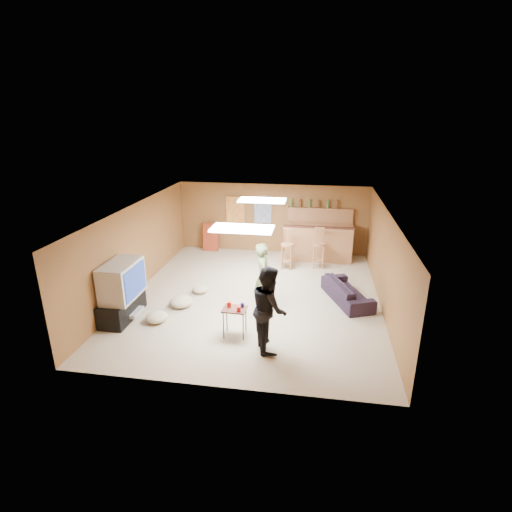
# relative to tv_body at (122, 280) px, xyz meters

# --- Properties ---
(ground) EXTENTS (7.00, 7.00, 0.00)m
(ground) POSITION_rel_tv_body_xyz_m (2.65, 1.50, -0.90)
(ground) COLOR tan
(ground) RESTS_ON ground
(ceiling) EXTENTS (6.00, 7.00, 0.02)m
(ceiling) POSITION_rel_tv_body_xyz_m (2.65, 1.50, 1.30)
(ceiling) COLOR silver
(ceiling) RESTS_ON ground
(wall_back) EXTENTS (6.00, 0.02, 2.20)m
(wall_back) POSITION_rel_tv_body_xyz_m (2.65, 5.00, 0.20)
(wall_back) COLOR brown
(wall_back) RESTS_ON ground
(wall_front) EXTENTS (6.00, 0.02, 2.20)m
(wall_front) POSITION_rel_tv_body_xyz_m (2.65, -2.00, 0.20)
(wall_front) COLOR brown
(wall_front) RESTS_ON ground
(wall_left) EXTENTS (0.02, 7.00, 2.20)m
(wall_left) POSITION_rel_tv_body_xyz_m (-0.35, 1.50, 0.20)
(wall_left) COLOR brown
(wall_left) RESTS_ON ground
(wall_right) EXTENTS (0.02, 7.00, 2.20)m
(wall_right) POSITION_rel_tv_body_xyz_m (5.65, 1.50, 0.20)
(wall_right) COLOR brown
(wall_right) RESTS_ON ground
(tv_stand) EXTENTS (0.55, 1.30, 0.50)m
(tv_stand) POSITION_rel_tv_body_xyz_m (-0.07, 0.00, -0.65)
(tv_stand) COLOR black
(tv_stand) RESTS_ON ground
(dvd_box) EXTENTS (0.35, 0.50, 0.08)m
(dvd_box) POSITION_rel_tv_body_xyz_m (0.15, 0.00, -0.75)
(dvd_box) COLOR #B2B2B7
(dvd_box) RESTS_ON tv_stand
(tv_body) EXTENTS (0.60, 1.10, 0.80)m
(tv_body) POSITION_rel_tv_body_xyz_m (0.00, 0.00, 0.00)
(tv_body) COLOR #B2B2B7
(tv_body) RESTS_ON tv_stand
(tv_screen) EXTENTS (0.02, 0.95, 0.65)m
(tv_screen) POSITION_rel_tv_body_xyz_m (0.31, 0.00, 0.00)
(tv_screen) COLOR navy
(tv_screen) RESTS_ON tv_body
(bar_counter) EXTENTS (2.00, 0.60, 1.10)m
(bar_counter) POSITION_rel_tv_body_xyz_m (4.15, 4.45, -0.35)
(bar_counter) COLOR #965E36
(bar_counter) RESTS_ON ground
(bar_lip) EXTENTS (2.10, 0.12, 0.05)m
(bar_lip) POSITION_rel_tv_body_xyz_m (4.15, 4.20, 0.20)
(bar_lip) COLOR #3B1B13
(bar_lip) RESTS_ON bar_counter
(bar_shelf) EXTENTS (2.00, 0.18, 0.05)m
(bar_shelf) POSITION_rel_tv_body_xyz_m (4.15, 4.90, 0.60)
(bar_shelf) COLOR #965E36
(bar_shelf) RESTS_ON bar_backing
(bar_backing) EXTENTS (2.00, 0.14, 0.60)m
(bar_backing) POSITION_rel_tv_body_xyz_m (4.15, 4.92, 0.30)
(bar_backing) COLOR #965E36
(bar_backing) RESTS_ON bar_counter
(poster_left) EXTENTS (0.60, 0.03, 0.85)m
(poster_left) POSITION_rel_tv_body_xyz_m (1.45, 4.96, 0.45)
(poster_left) COLOR #BF3F26
(poster_left) RESTS_ON wall_back
(poster_right) EXTENTS (0.55, 0.03, 0.80)m
(poster_right) POSITION_rel_tv_body_xyz_m (2.35, 4.96, 0.45)
(poster_right) COLOR #334C99
(poster_right) RESTS_ON wall_back
(folding_chair_stack) EXTENTS (0.50, 0.26, 0.91)m
(folding_chair_stack) POSITION_rel_tv_body_xyz_m (0.65, 4.80, -0.45)
(folding_chair_stack) COLOR #A5371E
(folding_chair_stack) RESTS_ON ground
(ceiling_panel_front) EXTENTS (1.20, 0.60, 0.04)m
(ceiling_panel_front) POSITION_rel_tv_body_xyz_m (2.65, 0.00, 1.27)
(ceiling_panel_front) COLOR white
(ceiling_panel_front) RESTS_ON ceiling
(ceiling_panel_back) EXTENTS (1.20, 0.60, 0.04)m
(ceiling_panel_back) POSITION_rel_tv_body_xyz_m (2.65, 2.70, 1.27)
(ceiling_panel_back) COLOR white
(ceiling_panel_back) RESTS_ON ceiling
(person_olive) EXTENTS (0.53, 0.67, 1.60)m
(person_olive) POSITION_rel_tv_body_xyz_m (2.95, 0.88, -0.10)
(person_olive) COLOR #516239
(person_olive) RESTS_ON ground
(person_black) EXTENTS (0.85, 0.97, 1.67)m
(person_black) POSITION_rel_tv_body_xyz_m (3.28, -0.68, -0.07)
(person_black) COLOR black
(person_black) RESTS_ON ground
(sofa) EXTENTS (1.26, 1.82, 0.50)m
(sofa) POSITION_rel_tv_body_xyz_m (4.88, 1.64, -0.65)
(sofa) COLOR black
(sofa) RESTS_ON ground
(tray_table) EXTENTS (0.48, 0.39, 0.61)m
(tray_table) POSITION_rel_tv_body_xyz_m (2.55, -0.36, -0.59)
(tray_table) COLOR #3B1B13
(tray_table) RESTS_ON ground
(cup_red_near) EXTENTS (0.10, 0.10, 0.11)m
(cup_red_near) POSITION_rel_tv_body_xyz_m (2.43, -0.31, -0.23)
(cup_red_near) COLOR red
(cup_red_near) RESTS_ON tray_table
(cup_red_far) EXTENTS (0.08, 0.08, 0.11)m
(cup_red_far) POSITION_rel_tv_body_xyz_m (2.65, -0.46, -0.23)
(cup_red_far) COLOR red
(cup_red_far) RESTS_ON tray_table
(cup_blue) EXTENTS (0.08, 0.08, 0.10)m
(cup_blue) POSITION_rel_tv_body_xyz_m (2.69, -0.27, -0.24)
(cup_blue) COLOR #151A92
(cup_blue) RESTS_ON tray_table
(bar_stool_left) EXTENTS (0.45, 0.45, 1.10)m
(bar_stool_left) POSITION_rel_tv_body_xyz_m (3.26, 3.55, -0.35)
(bar_stool_left) COLOR #965E36
(bar_stool_left) RESTS_ON ground
(bar_stool_right) EXTENTS (0.40, 0.40, 1.18)m
(bar_stool_right) POSITION_rel_tv_body_xyz_m (4.16, 3.76, -0.31)
(bar_stool_right) COLOR #965E36
(bar_stool_right) RESTS_ON ground
(cushion_near_tv) EXTENTS (0.54, 0.54, 0.24)m
(cushion_near_tv) POSITION_rel_tv_body_xyz_m (1.03, 0.72, -0.78)
(cushion_near_tv) COLOR tan
(cushion_near_tv) RESTS_ON ground
(cushion_mid) EXTENTS (0.43, 0.43, 0.18)m
(cushion_mid) POSITION_rel_tv_body_xyz_m (1.25, 1.53, -0.81)
(cushion_mid) COLOR tan
(cushion_mid) RESTS_ON ground
(cushion_far) EXTENTS (0.58, 0.58, 0.22)m
(cushion_far) POSITION_rel_tv_body_xyz_m (0.74, -0.07, -0.79)
(cushion_far) COLOR tan
(cushion_far) RESTS_ON ground
(bottle_row) EXTENTS (1.48, 0.08, 0.26)m
(bottle_row) POSITION_rel_tv_body_xyz_m (3.95, 4.88, 0.75)
(bottle_row) COLOR #3F7233
(bottle_row) RESTS_ON bar_shelf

